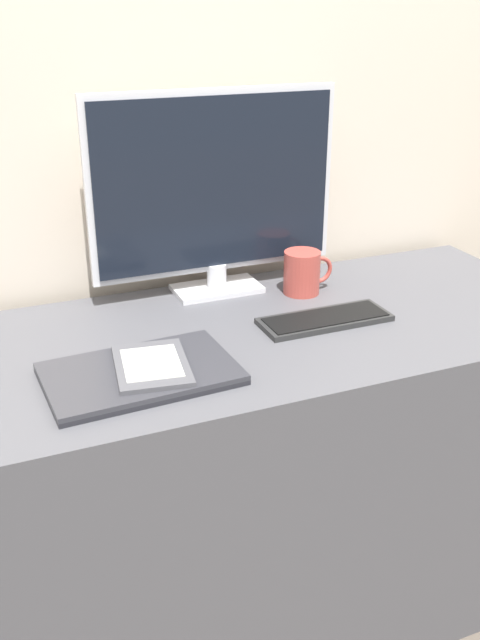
# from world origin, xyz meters

# --- Properties ---
(wall_back) EXTENTS (3.60, 0.05, 2.40)m
(wall_back) POSITION_xyz_m (0.00, 0.58, 1.20)
(wall_back) COLOR beige
(wall_back) RESTS_ON ground_plane
(desk) EXTENTS (1.54, 0.59, 0.75)m
(desk) POSITION_xyz_m (0.00, 0.22, 0.37)
(desk) COLOR #4C4C51
(desk) RESTS_ON ground_plane
(monitor) EXTENTS (0.57, 0.11, 0.45)m
(monitor) POSITION_xyz_m (0.06, 0.45, 0.99)
(monitor) COLOR silver
(monitor) RESTS_ON desk
(keyboard) EXTENTS (0.28, 0.10, 0.01)m
(keyboard) POSITION_xyz_m (0.20, 0.19, 0.76)
(keyboard) COLOR #282828
(keyboard) RESTS_ON desk
(laptop) EXTENTS (0.35, 0.23, 0.02)m
(laptop) POSITION_xyz_m (-0.22, 0.10, 0.76)
(laptop) COLOR #232328
(laptop) RESTS_ON desk
(ereader) EXTENTS (0.15, 0.20, 0.01)m
(ereader) POSITION_xyz_m (-0.20, 0.10, 0.77)
(ereader) COLOR #4C4C51
(ereader) RESTS_ON laptop
(coffee_mug) EXTENTS (0.12, 0.08, 0.10)m
(coffee_mug) POSITION_xyz_m (0.23, 0.36, 0.80)
(coffee_mug) COLOR #B7473D
(coffee_mug) RESTS_ON desk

